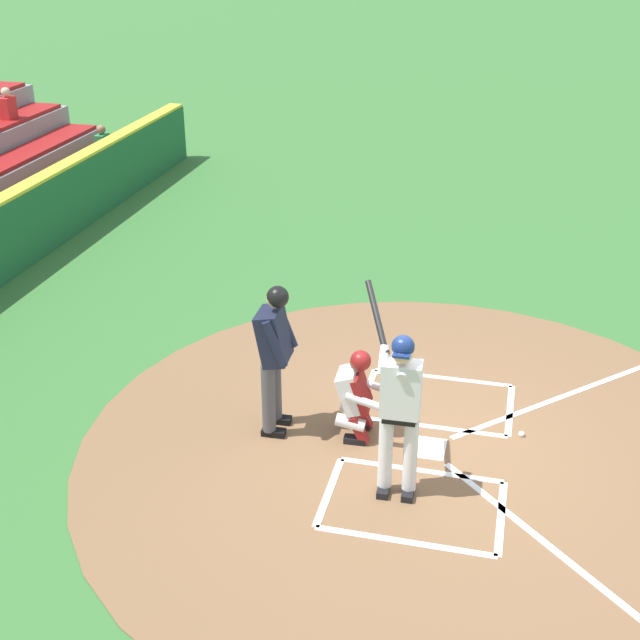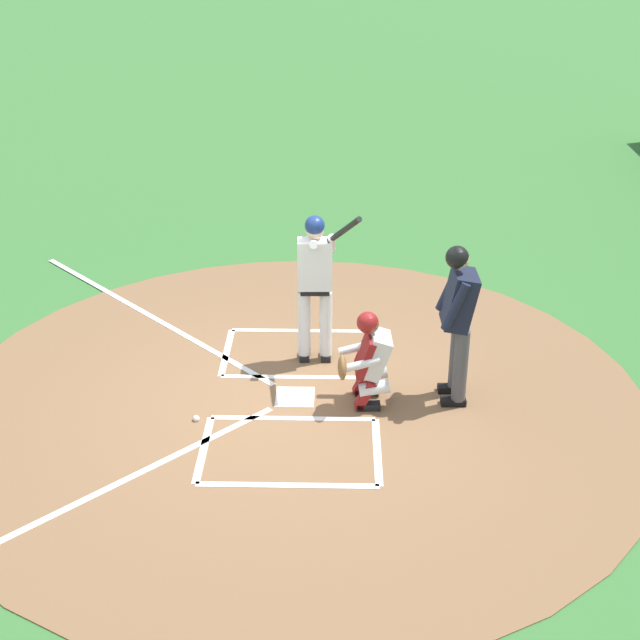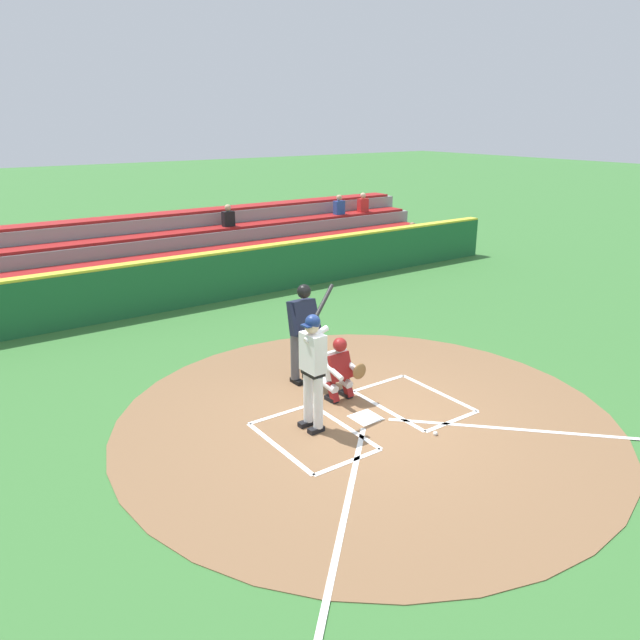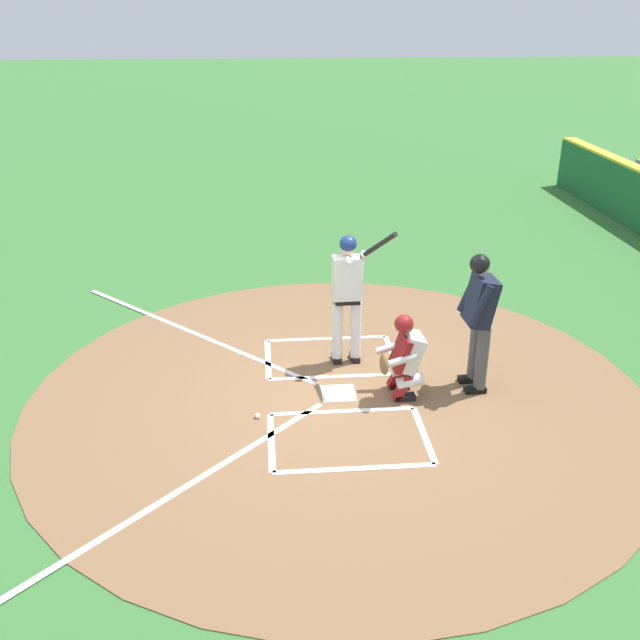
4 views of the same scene
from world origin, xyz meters
name	(u,v)px [view 4 (image 4 of 4)]	position (x,y,z in m)	size (l,w,h in m)	color
ground_plane	(338,394)	(0.00, 0.00, 0.00)	(120.00, 120.00, 0.00)	#387033
dirt_circle	(338,394)	(0.00, 0.00, 0.01)	(8.00, 8.00, 0.01)	brown
home_plate_and_chalk	(271,396)	(0.00, 0.88, 0.01)	(7.93, 4.91, 0.01)	white
batter	(348,290)	(0.88, -0.22, 1.10)	(0.92, 0.73, 2.13)	white
catcher	(404,354)	(-0.08, -0.82, 0.59)	(0.61, 0.60, 1.13)	black
plate_umpire	(479,313)	(0.02, -1.79, 1.08)	(0.59, 0.42, 1.86)	#4C4C51
baseball	(258,416)	(-0.51, 1.05, 0.04)	(0.07, 0.07, 0.07)	white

